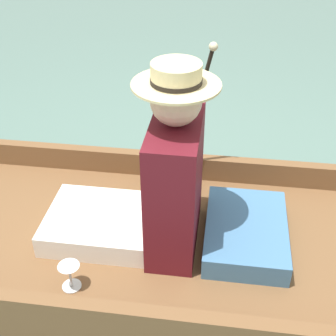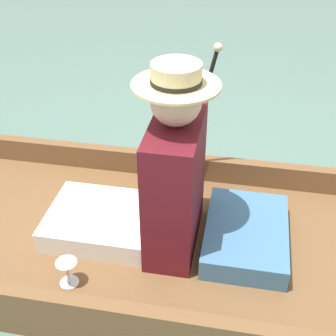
{
  "view_description": "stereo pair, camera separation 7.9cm",
  "coord_description": "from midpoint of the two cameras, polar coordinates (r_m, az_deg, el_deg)",
  "views": [
    {
      "loc": [
        -1.65,
        -0.18,
        1.65
      ],
      "look_at": [
        0.01,
        0.05,
        0.51
      ],
      "focal_mm": 50.0,
      "sensor_mm": 36.0,
      "label": 1
    },
    {
      "loc": [
        -1.63,
        -0.26,
        1.65
      ],
      "look_at": [
        0.01,
        0.05,
        0.51
      ],
      "focal_mm": 50.0,
      "sensor_mm": 36.0,
      "label": 2
    }
  ],
  "objects": [
    {
      "name": "punt_boat",
      "position": [
        2.29,
        2.21,
        -9.51
      ],
      "size": [
        1.13,
        3.1,
        0.24
      ],
      "color": "brown",
      "rests_on": "ground_plane"
    },
    {
      "name": "wine_glass",
      "position": [
        2.05,
        -11.12,
        -11.88
      ],
      "size": [
        0.09,
        0.09,
        0.13
      ],
      "color": "silver",
      "rests_on": "punt_boat"
    },
    {
      "name": "seat_cushion",
      "position": [
        2.25,
        10.48,
        -8.02
      ],
      "size": [
        0.54,
        0.38,
        0.11
      ],
      "color": "teal",
      "rests_on": "punt_boat"
    },
    {
      "name": "walking_cane",
      "position": [
        2.37,
        4.98,
        7.36
      ],
      "size": [
        0.04,
        0.2,
        0.82
      ],
      "color": "black",
      "rests_on": "punt_boat"
    },
    {
      "name": "ground_plane",
      "position": [
        2.34,
        2.17,
        -10.69
      ],
      "size": [
        16.0,
        16.0,
        0.0
      ],
      "primitive_type": "plane",
      "color": "slate"
    },
    {
      "name": "seated_person",
      "position": [
        2.08,
        -0.37,
        -1.96
      ],
      "size": [
        0.47,
        0.79,
        0.89
      ],
      "rotation": [
        0.0,
        0.0,
        0.02
      ],
      "color": "white",
      "rests_on": "punt_boat"
    },
    {
      "name": "teddy_bear",
      "position": [
        2.48,
        1.16,
        0.87
      ],
      "size": [
        0.27,
        0.16,
        0.39
      ],
      "color": "beige",
      "rests_on": "punt_boat"
    }
  ]
}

